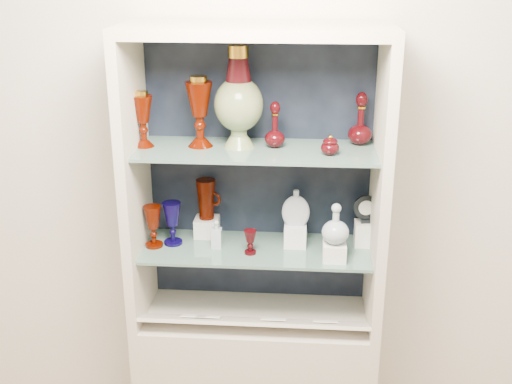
# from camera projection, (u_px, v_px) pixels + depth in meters

# --- Properties ---
(wall_back) EXTENTS (3.50, 0.02, 2.80)m
(wall_back) POSITION_uv_depth(u_px,v_px,m) (260.00, 151.00, 2.69)
(wall_back) COLOR beige
(wall_back) RESTS_ON ground
(cabinet_back_panel) EXTENTS (0.98, 0.02, 1.15)m
(cabinet_back_panel) POSITION_uv_depth(u_px,v_px,m) (259.00, 171.00, 2.68)
(cabinet_back_panel) COLOR black
(cabinet_back_panel) RESTS_ON cabinet_base
(cabinet_side_left) EXTENTS (0.04, 0.40, 1.15)m
(cabinet_side_left) POSITION_uv_depth(u_px,v_px,m) (135.00, 183.00, 2.54)
(cabinet_side_left) COLOR beige
(cabinet_side_left) RESTS_ON cabinet_base
(cabinet_side_right) EXTENTS (0.04, 0.40, 1.15)m
(cabinet_side_right) POSITION_uv_depth(u_px,v_px,m) (380.00, 189.00, 2.47)
(cabinet_side_right) COLOR beige
(cabinet_side_right) RESTS_ON cabinet_base
(cabinet_top_cap) EXTENTS (1.00, 0.40, 0.04)m
(cabinet_top_cap) POSITION_uv_depth(u_px,v_px,m) (256.00, 30.00, 2.30)
(cabinet_top_cap) COLOR beige
(cabinet_top_cap) RESTS_ON cabinet_side_left
(shelf_lower) EXTENTS (0.92, 0.34, 0.01)m
(shelf_lower) POSITION_uv_depth(u_px,v_px,m) (256.00, 249.00, 2.62)
(shelf_lower) COLOR slate
(shelf_lower) RESTS_ON cabinet_side_left
(shelf_upper) EXTENTS (0.92, 0.34, 0.01)m
(shelf_upper) POSITION_uv_depth(u_px,v_px,m) (256.00, 150.00, 2.48)
(shelf_upper) COLOR slate
(shelf_upper) RESTS_ON cabinet_side_left
(label_ledge) EXTENTS (0.92, 0.17, 0.09)m
(label_ledge) POSITION_uv_depth(u_px,v_px,m) (254.00, 322.00, 2.59)
(label_ledge) COLOR beige
(label_ledge) RESTS_ON cabinet_base
(label_card_0) EXTENTS (0.10, 0.06, 0.03)m
(label_card_0) POSITION_uv_depth(u_px,v_px,m) (274.00, 319.00, 2.58)
(label_card_0) COLOR white
(label_card_0) RESTS_ON label_ledge
(label_card_1) EXTENTS (0.10, 0.06, 0.03)m
(label_card_1) POSITION_uv_depth(u_px,v_px,m) (325.00, 321.00, 2.57)
(label_card_1) COLOR white
(label_card_1) RESTS_ON label_ledge
(label_card_2) EXTENTS (0.10, 0.06, 0.03)m
(label_card_2) POSITION_uv_depth(u_px,v_px,m) (194.00, 316.00, 2.61)
(label_card_2) COLOR white
(label_card_2) RESTS_ON label_ledge
(label_card_3) EXTENTS (0.10, 0.06, 0.03)m
(label_card_3) POSITION_uv_depth(u_px,v_px,m) (209.00, 317.00, 2.60)
(label_card_3) COLOR white
(label_card_3) RESTS_ON label_ledge
(pedestal_lamp_left) EXTENTS (0.11, 0.11, 0.22)m
(pedestal_lamp_left) POSITION_uv_depth(u_px,v_px,m) (143.00, 119.00, 2.47)
(pedestal_lamp_left) COLOR #4D0E00
(pedestal_lamp_left) RESTS_ON shelf_upper
(pedestal_lamp_right) EXTENTS (0.14, 0.14, 0.27)m
(pedestal_lamp_right) POSITION_uv_depth(u_px,v_px,m) (199.00, 112.00, 2.46)
(pedestal_lamp_right) COLOR #4D0E00
(pedestal_lamp_right) RESTS_ON shelf_upper
(enamel_urn) EXTENTS (0.19, 0.19, 0.39)m
(enamel_urn) POSITION_uv_depth(u_px,v_px,m) (239.00, 97.00, 2.44)
(enamel_urn) COLOR #0D4313
(enamel_urn) RESTS_ON shelf_upper
(ruby_decanter_a) EXTENTS (0.10, 0.10, 0.20)m
(ruby_decanter_a) POSITION_uv_depth(u_px,v_px,m) (275.00, 122.00, 2.46)
(ruby_decanter_a) COLOR #3E070A
(ruby_decanter_a) RESTS_ON shelf_upper
(ruby_decanter_b) EXTENTS (0.10, 0.10, 0.22)m
(ruby_decanter_b) POSITION_uv_depth(u_px,v_px,m) (361.00, 117.00, 2.50)
(ruby_decanter_b) COLOR #3E070A
(ruby_decanter_b) RESTS_ON shelf_upper
(lidded_bowl) EXTENTS (0.07, 0.07, 0.08)m
(lidded_bowl) POSITION_uv_depth(u_px,v_px,m) (330.00, 145.00, 2.39)
(lidded_bowl) COLOR #3E070A
(lidded_bowl) RESTS_ON shelf_upper
(cobalt_goblet) EXTENTS (0.09, 0.09, 0.18)m
(cobalt_goblet) POSITION_uv_depth(u_px,v_px,m) (172.00, 223.00, 2.63)
(cobalt_goblet) COLOR #090239
(cobalt_goblet) RESTS_ON shelf_lower
(ruby_goblet_tall) EXTENTS (0.08, 0.08, 0.18)m
(ruby_goblet_tall) POSITION_uv_depth(u_px,v_px,m) (153.00, 226.00, 2.60)
(ruby_goblet_tall) COLOR #4D0E00
(ruby_goblet_tall) RESTS_ON shelf_lower
(ruby_goblet_small) EXTENTS (0.06, 0.06, 0.10)m
(ruby_goblet_small) POSITION_uv_depth(u_px,v_px,m) (250.00, 242.00, 2.55)
(ruby_goblet_small) COLOR #3E070A
(ruby_goblet_small) RESTS_ON shelf_lower
(riser_ruby_pitcher) EXTENTS (0.10, 0.10, 0.08)m
(riser_ruby_pitcher) POSITION_uv_depth(u_px,v_px,m) (207.00, 227.00, 2.72)
(riser_ruby_pitcher) COLOR silver
(riser_ruby_pitcher) RESTS_ON shelf_lower
(ruby_pitcher) EXTENTS (0.15, 0.13, 0.17)m
(ruby_pitcher) POSITION_uv_depth(u_px,v_px,m) (206.00, 199.00, 2.68)
(ruby_pitcher) COLOR #4D0E00
(ruby_pitcher) RESTS_ON riser_ruby_pitcher
(clear_square_bottle) EXTENTS (0.04, 0.04, 0.12)m
(clear_square_bottle) POSITION_uv_depth(u_px,v_px,m) (217.00, 234.00, 2.60)
(clear_square_bottle) COLOR #9AABB5
(clear_square_bottle) RESTS_ON shelf_lower
(riser_flat_flask) EXTENTS (0.09, 0.09, 0.09)m
(riser_flat_flask) POSITION_uv_depth(u_px,v_px,m) (295.00, 235.00, 2.63)
(riser_flat_flask) COLOR silver
(riser_flat_flask) RESTS_ON shelf_lower
(flat_flask) EXTENTS (0.11, 0.05, 0.16)m
(flat_flask) POSITION_uv_depth(u_px,v_px,m) (296.00, 207.00, 2.58)
(flat_flask) COLOR silver
(flat_flask) RESTS_ON riser_flat_flask
(riser_clear_round_decanter) EXTENTS (0.09, 0.09, 0.07)m
(riser_clear_round_decanter) POSITION_uv_depth(u_px,v_px,m) (334.00, 251.00, 2.51)
(riser_clear_round_decanter) COLOR silver
(riser_clear_round_decanter) RESTS_ON shelf_lower
(clear_round_decanter) EXTENTS (0.14, 0.14, 0.16)m
(clear_round_decanter) POSITION_uv_depth(u_px,v_px,m) (336.00, 225.00, 2.47)
(clear_round_decanter) COLOR #9AABB5
(clear_round_decanter) RESTS_ON riser_clear_round_decanter
(riser_cameo_medallion) EXTENTS (0.08, 0.08, 0.10)m
(riser_cameo_medallion) POSITION_uv_depth(u_px,v_px,m) (364.00, 234.00, 2.63)
(riser_cameo_medallion) COLOR silver
(riser_cameo_medallion) RESTS_ON shelf_lower
(cameo_medallion) EXTENTS (0.11, 0.05, 0.12)m
(cameo_medallion) POSITION_uv_depth(u_px,v_px,m) (366.00, 209.00, 2.59)
(cameo_medallion) COLOR black
(cameo_medallion) RESTS_ON riser_cameo_medallion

